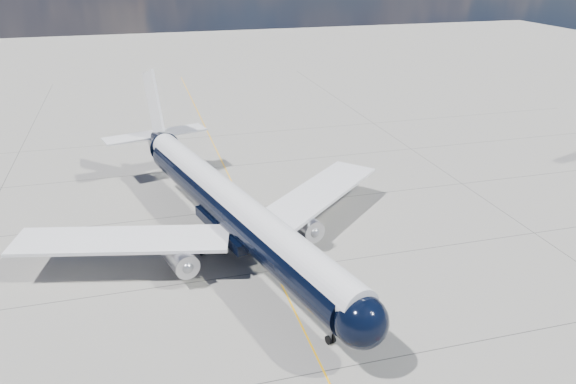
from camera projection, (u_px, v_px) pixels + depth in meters
name	position (u px, v px, depth m)	size (l,w,h in m)	color
ground	(237.00, 193.00, 73.14)	(320.00, 320.00, 0.00)	gray
taxiway_centerline	(245.00, 209.00, 68.71)	(0.16, 160.00, 0.01)	#FBAC0D
main_airliner	(228.00, 205.00, 58.46)	(41.61, 51.54, 15.13)	black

